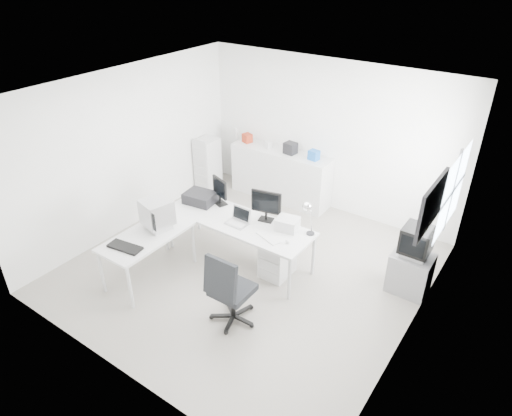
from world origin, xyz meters
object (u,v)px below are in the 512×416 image
Objects in this scene: drawer_pedestal at (278,258)px; filing_cabinet at (208,164)px; inkjet_printer at (200,198)px; sideboard at (280,175)px; office_chair at (233,287)px; side_desk at (149,256)px; laser_printer at (287,224)px; laptop at (237,218)px; crt_tv at (416,242)px; main_desk at (239,240)px; lcd_monitor_small at (220,191)px; crt_monitor at (157,215)px; lcd_monitor_large at (266,206)px; tv_cabinet at (410,273)px.

filing_cabinet is (-2.72, 1.61, 0.24)m from drawer_pedestal.
inkjet_printer is 0.24× the size of sideboard.
sideboard reaches higher than drawer_pedestal.
drawer_pedestal is at bearing 91.65° from office_chair.
side_desk is 2.13m from laser_printer.
side_desk is at bearing -150.77° from laser_printer.
drawer_pedestal is (1.55, 1.15, -0.08)m from side_desk.
laptop is 0.67× the size of crt_tv.
main_desk is 4.93× the size of inkjet_printer.
sideboard is at bearing 18.86° from filing_cabinet.
laser_printer is at bearing 18.58° from lcd_monitor_small.
crt_monitor is 0.39× the size of filing_cabinet.
inkjet_printer is 1.60m from laser_printer.
crt_tv reaches higher than sideboard.
crt_monitor reaches higher than laser_printer.
main_desk is 2.65m from crt_tv.
main_desk is 7.14× the size of laptop.
lcd_monitor_large is 2.31m from tv_cabinet.
lcd_monitor_large is 2.21m from crt_tv.
drawer_pedestal is 0.55× the size of filing_cabinet.
office_chair is at bearing -54.03° from laptop.
tv_cabinet is at bearing 9.12° from laser_printer.
side_desk is 3.87m from crt_tv.
drawer_pedestal is at bearing 10.81° from lcd_monitor_small.
filing_cabinet is (-4.50, 0.83, 0.23)m from tv_cabinet.
side_desk is at bearing -97.83° from inkjet_printer.
filing_cabinet is (-1.47, 1.41, -0.44)m from lcd_monitor_small.
office_chair is at bearing -0.74° from side_desk.
side_desk is 1.61m from office_chair.
laptop is at bearing -159.06° from crt_tv.
laptop is at bearing -167.01° from drawer_pedestal.
filing_cabinet is (-4.50, 0.83, -0.30)m from crt_tv.
sideboard is (0.27, 3.00, -0.45)m from crt_monitor.
lcd_monitor_small is 1.14m from crt_monitor.
crt_tv is at bearing 47.83° from office_chair.
lcd_monitor_small is at bearing 77.47° from side_desk.
laptop is 2.66m from tv_cabinet.
filing_cabinet reaches higher than inkjet_printer.
main_desk is 2.62m from filing_cabinet.
tv_cabinet is at bearing -23.39° from sideboard.
laptop is (-0.65, -0.15, 0.56)m from drawer_pedestal.
drawer_pedestal is at bearing 4.09° from main_desk.
lcd_monitor_small is 1.38× the size of laptop.
sideboard reaches higher than main_desk.
drawer_pedestal is 0.80m from lcd_monitor_large.
lcd_monitor_large is at bearing 105.53° from office_chair.
tv_cabinet is (3.33, 0.73, -0.53)m from inkjet_printer.
laptop is at bearing 54.08° from crt_monitor.
filing_cabinet is (-1.17, 2.51, -0.42)m from crt_monitor.
side_desk is 2.33× the size of drawer_pedestal.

